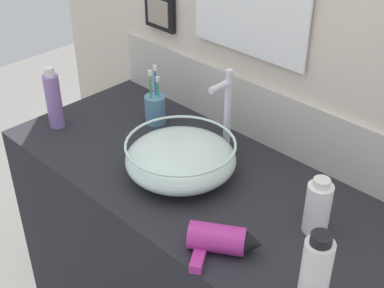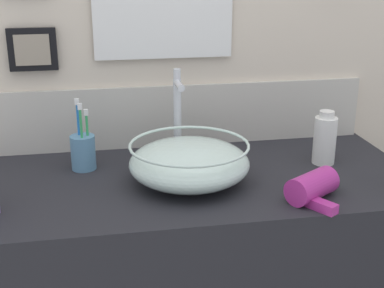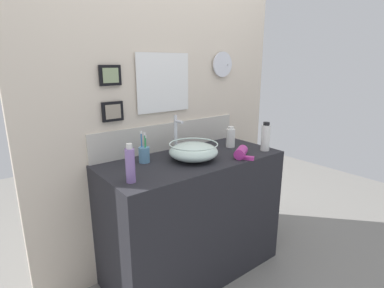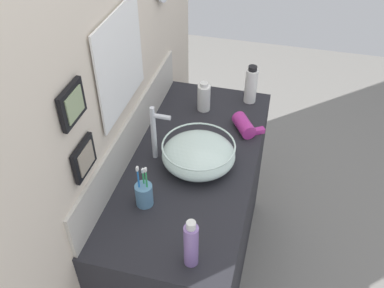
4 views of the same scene
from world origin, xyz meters
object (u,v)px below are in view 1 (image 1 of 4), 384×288
Objects in this scene: toothbrush_cup at (155,109)px; soap_dispenser at (54,100)px; glass_bowl_sink at (181,158)px; faucet at (226,107)px; shampoo_bottle at (315,275)px; spray_bottle at (318,207)px; hair_drier at (222,240)px.

soap_dispenser reaches higher than toothbrush_cup.
faucet is (0.00, 0.20, 0.09)m from glass_bowl_sink.
glass_bowl_sink is at bearing 165.10° from shampoo_bottle.
toothbrush_cup reaches higher than spray_bottle.
hair_drier is at bearing -27.85° from toothbrush_cup.
hair_drier is 0.26m from spray_bottle.
shampoo_bottle is at bearing -58.57° from spray_bottle.
toothbrush_cup is 0.90m from shampoo_bottle.
soap_dispenser is (-0.22, -0.25, 0.05)m from toothbrush_cup.
faucet is 0.45m from spray_bottle.
toothbrush_cup is at bearing 173.42° from spray_bottle.
toothbrush_cup is at bearing 151.27° from glass_bowl_sink.
faucet is at bearing 130.71° from hair_drier.
soap_dispenser reaches higher than spray_bottle.
shampoo_bottle is (0.56, -0.15, 0.04)m from glass_bowl_sink.
glass_bowl_sink is 0.52m from soap_dispenser.
toothbrush_cup reaches higher than hair_drier.
spray_bottle is at bearing 10.46° from soap_dispenser.
spray_bottle is at bearing 62.39° from hair_drier.
faucet is at bearing 163.79° from spray_bottle.
toothbrush_cup is 0.96× the size of soap_dispenser.
toothbrush_cup is (-0.59, 0.31, 0.02)m from hair_drier.
hair_drier is 1.19× the size of spray_bottle.
soap_dispenser is (-0.93, -0.17, 0.03)m from spray_bottle.
glass_bowl_sink is at bearing -169.97° from spray_bottle.
spray_bottle is 0.76× the size of shampoo_bottle.
spray_bottle is at bearing -16.21° from faucet.
hair_drier is (0.30, -0.15, -0.03)m from glass_bowl_sink.
shampoo_bottle is at bearing -2.75° from soap_dispenser.
toothbrush_cup is (-0.28, -0.04, -0.10)m from faucet.
hair_drier is 0.66m from toothbrush_cup.
shampoo_bottle is (0.14, -0.22, 0.03)m from spray_bottle.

